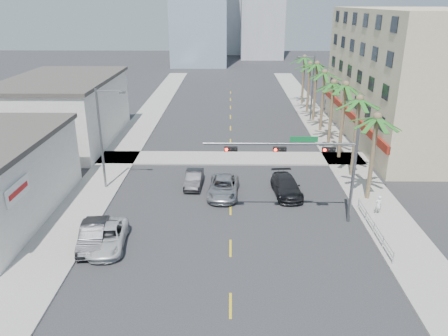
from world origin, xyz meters
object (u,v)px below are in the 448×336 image
car_lane_center (223,187)px  car_lane_right (286,186)px  traffic_signal_mast (311,159)px  car_parked_far (108,237)px  car_lane_left (194,179)px  pedestrian (378,205)px  car_parked_mid (93,235)px

car_lane_center → car_lane_right: car_lane_right is taller
traffic_signal_mast → car_lane_center: 9.06m
car_parked_far → car_lane_left: car_parked_far is taller
car_lane_left → car_lane_center: 3.37m
car_lane_left → pedestrian: size_ratio=2.66×
car_parked_far → pedestrian: bearing=8.8°
car_parked_far → car_lane_left: size_ratio=1.23×
car_parked_far → car_lane_center: car_lane_center is taller
car_lane_center → car_lane_right: bearing=6.2°
car_parked_far → traffic_signal_mast: bearing=10.2°
car_parked_far → pedestrian: (19.90, 4.88, 0.22)m
traffic_signal_mast → car_lane_center: traffic_signal_mast is taller
traffic_signal_mast → car_lane_left: bearing=143.5°
car_lane_left → car_lane_right: car_lane_right is taller
car_parked_far → car_lane_right: (13.22, 8.82, 0.05)m
car_parked_far → pedestrian: pedestrian is taller
traffic_signal_mast → car_parked_mid: traffic_signal_mast is taller
car_lane_left → pedestrian: (14.85, -5.71, 0.25)m
car_lane_left → car_parked_far: bearing=-113.5°
car_parked_mid → car_parked_far: size_ratio=0.92×
car_lane_left → car_lane_center: (2.71, -1.99, 0.06)m
traffic_signal_mast → car_parked_far: traffic_signal_mast is taller
car_parked_mid → car_lane_center: size_ratio=0.87×
traffic_signal_mast → car_lane_right: traffic_signal_mast is taller
car_parked_far → car_lane_left: bearing=59.5°
pedestrian → car_lane_left: bearing=-30.7°
car_lane_left → car_lane_right: (8.17, -1.76, 0.08)m
car_lane_center → traffic_signal_mast: bearing=-32.8°
car_lane_center → pedestrian: (12.13, -3.71, 0.18)m
car_lane_center → pedestrian: bearing=-13.3°
traffic_signal_mast → car_parked_far: size_ratio=2.17×
car_parked_mid → car_lane_right: 16.67m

